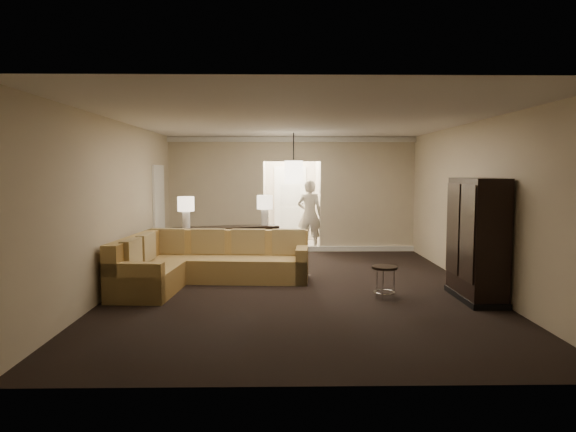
{
  "coord_description": "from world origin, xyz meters",
  "views": [
    {
      "loc": [
        -0.32,
        -8.53,
        1.96
      ],
      "look_at": [
        -0.15,
        1.2,
        1.11
      ],
      "focal_mm": 32.0,
      "sensor_mm": 36.0,
      "label": 1
    }
  ],
  "objects_px": {
    "drink_table": "(385,275)",
    "person": "(310,211)",
    "console_table": "(227,243)",
    "armoire": "(476,242)",
    "coffee_table": "(250,267)",
    "sectional_sofa": "(201,263)"
  },
  "relations": [
    {
      "from": "sectional_sofa",
      "to": "coffee_table",
      "type": "bearing_deg",
      "value": 35.65
    },
    {
      "from": "sectional_sofa",
      "to": "person",
      "type": "bearing_deg",
      "value": 65.94
    },
    {
      "from": "person",
      "to": "coffee_table",
      "type": "bearing_deg",
      "value": 84.5
    },
    {
      "from": "drink_table",
      "to": "person",
      "type": "xyz_separation_m",
      "value": [
        -0.87,
        5.03,
        0.61
      ]
    },
    {
      "from": "drink_table",
      "to": "person",
      "type": "relative_size",
      "value": 0.26
    },
    {
      "from": "sectional_sofa",
      "to": "armoire",
      "type": "xyz_separation_m",
      "value": [
        4.37,
        -1.18,
        0.53
      ]
    },
    {
      "from": "sectional_sofa",
      "to": "drink_table",
      "type": "bearing_deg",
      "value": -15.34
    },
    {
      "from": "armoire",
      "to": "sectional_sofa",
      "type": "bearing_deg",
      "value": 164.84
    },
    {
      "from": "drink_table",
      "to": "console_table",
      "type": "bearing_deg",
      "value": 134.92
    },
    {
      "from": "coffee_table",
      "to": "console_table",
      "type": "height_order",
      "value": "console_table"
    },
    {
      "from": "console_table",
      "to": "armoire",
      "type": "bearing_deg",
      "value": -53.78
    },
    {
      "from": "console_table",
      "to": "person",
      "type": "xyz_separation_m",
      "value": [
        1.85,
        2.3,
        0.47
      ]
    },
    {
      "from": "coffee_table",
      "to": "armoire",
      "type": "bearing_deg",
      "value": -25.56
    },
    {
      "from": "console_table",
      "to": "drink_table",
      "type": "bearing_deg",
      "value": -64.07
    },
    {
      "from": "coffee_table",
      "to": "armoire",
      "type": "relative_size",
      "value": 0.66
    },
    {
      "from": "coffee_table",
      "to": "console_table",
      "type": "bearing_deg",
      "value": 115.66
    },
    {
      "from": "sectional_sofa",
      "to": "person",
      "type": "height_order",
      "value": "person"
    },
    {
      "from": "sectional_sofa",
      "to": "console_table",
      "type": "xyz_separation_m",
      "value": [
        0.28,
        1.66,
        0.13
      ]
    },
    {
      "from": "console_table",
      "to": "drink_table",
      "type": "height_order",
      "value": "console_table"
    },
    {
      "from": "person",
      "to": "armoire",
      "type": "bearing_deg",
      "value": 128.68
    },
    {
      "from": "console_table",
      "to": "person",
      "type": "distance_m",
      "value": 2.99
    },
    {
      "from": "coffee_table",
      "to": "drink_table",
      "type": "distance_m",
      "value": 2.68
    }
  ]
}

